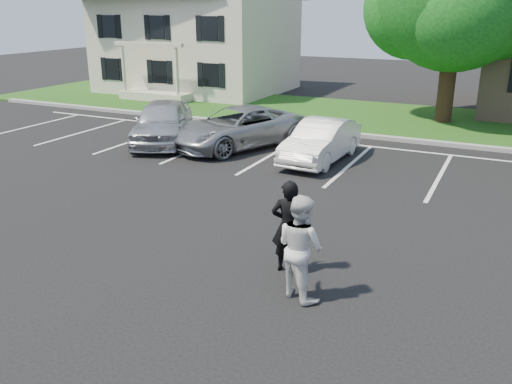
% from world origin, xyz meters
% --- Properties ---
extents(ground_plane, '(90.00, 90.00, 0.00)m').
position_xyz_m(ground_plane, '(0.00, 0.00, 0.00)').
color(ground_plane, black).
rests_on(ground_plane, ground).
extents(curb, '(40.00, 0.30, 0.15)m').
position_xyz_m(curb, '(0.00, 12.00, 0.07)').
color(curb, gray).
rests_on(curb, ground).
extents(grass_strip, '(44.00, 8.00, 0.08)m').
position_xyz_m(grass_strip, '(0.00, 16.00, 0.04)').
color(grass_strip, '#184A11').
rests_on(grass_strip, ground).
extents(stall_lines, '(34.00, 5.36, 0.01)m').
position_xyz_m(stall_lines, '(1.40, 8.95, 0.01)').
color(stall_lines, silver).
rests_on(stall_lines, ground).
extents(house, '(10.30, 9.22, 7.60)m').
position_xyz_m(house, '(-13.00, 19.97, 3.83)').
color(house, beige).
rests_on(house, ground).
extents(man_black_suit, '(0.77, 0.62, 1.83)m').
position_xyz_m(man_black_suit, '(1.01, 0.33, 0.92)').
color(man_black_suit, black).
rests_on(man_black_suit, ground).
extents(man_white_shirt, '(1.14, 1.05, 1.89)m').
position_xyz_m(man_white_shirt, '(1.57, -0.49, 0.94)').
color(man_white_shirt, silver).
rests_on(man_white_shirt, ground).
extents(car_silver_west, '(3.67, 5.02, 1.59)m').
position_xyz_m(car_silver_west, '(-7.19, 7.90, 0.80)').
color(car_silver_west, silver).
rests_on(car_silver_west, ground).
extents(car_silver_minivan, '(4.32, 5.72, 1.44)m').
position_xyz_m(car_silver_minivan, '(-4.38, 8.55, 0.72)').
color(car_silver_minivan, '#999B9F').
rests_on(car_silver_minivan, ground).
extents(car_white_sedan, '(1.62, 4.13, 1.34)m').
position_xyz_m(car_white_sedan, '(-1.04, 8.08, 0.67)').
color(car_white_sedan, silver).
rests_on(car_white_sedan, ground).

